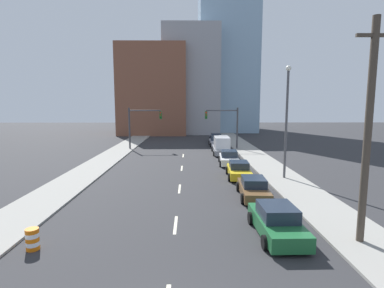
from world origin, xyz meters
The scene contains 21 objects.
sidewalk_left centered at (-8.76, 44.08, 0.06)m, with size 3.44×88.16×0.12m.
sidewalk_right centered at (8.76, 44.08, 0.06)m, with size 3.44×88.16×0.12m.
lane_stripe_at_8m centered at (0.00, 8.48, 0.00)m, with size 0.16×2.40×0.01m, color beige.
lane_stripe_at_15m centered at (0.00, 15.26, 0.00)m, with size 0.16×2.40×0.01m, color beige.
lane_stripe_at_23m centered at (0.00, 22.57, 0.00)m, with size 0.16×2.40×0.01m, color beige.
lane_stripe_at_30m centered at (0.00, 29.98, 0.00)m, with size 0.16×2.40×0.01m, color beige.
building_brick_left centered at (-6.87, 60.93, 9.26)m, with size 14.00×16.00×18.51m.
building_office_center centered at (1.22, 64.93, 11.37)m, with size 12.00×20.00×22.73m.
building_glass_right centered at (9.72, 68.93, 19.16)m, with size 13.00×20.00×38.31m.
traffic_signal_left centered at (-6.22, 35.33, 3.84)m, with size 4.68×0.35×5.87m.
traffic_signal_right centered at (6.13, 35.33, 3.84)m, with size 4.68×0.35×5.87m.
utility_pole_right_near centered at (8.47, 6.27, 5.08)m, with size 1.60×0.32×9.92m.
traffic_barrel centered at (-6.08, 5.82, 0.47)m, with size 0.56×0.56×0.95m.
street_lamp centered at (8.80, 18.19, 5.39)m, with size 0.44×0.44×9.42m.
sedan_green centered at (4.93, 7.17, 0.68)m, with size 2.17×4.56×1.50m.
sedan_brown centered at (5.10, 13.18, 0.63)m, with size 2.20×4.62×1.36m.
sedan_yellow centered at (5.03, 18.74, 0.65)m, with size 2.23×4.40×1.41m.
sedan_white centered at (4.95, 24.58, 0.67)m, with size 2.32×4.70×1.46m.
box_truck_gray centered at (4.91, 31.42, 1.03)m, with size 2.44×6.31×2.21m.
sedan_silver centered at (4.90, 38.82, 0.69)m, with size 2.18×4.33×1.54m.
sedan_navy centered at (5.37, 44.51, 0.63)m, with size 2.07×4.65×1.37m.
Camera 1 is at (0.70, -6.55, 6.25)m, focal length 28.00 mm.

